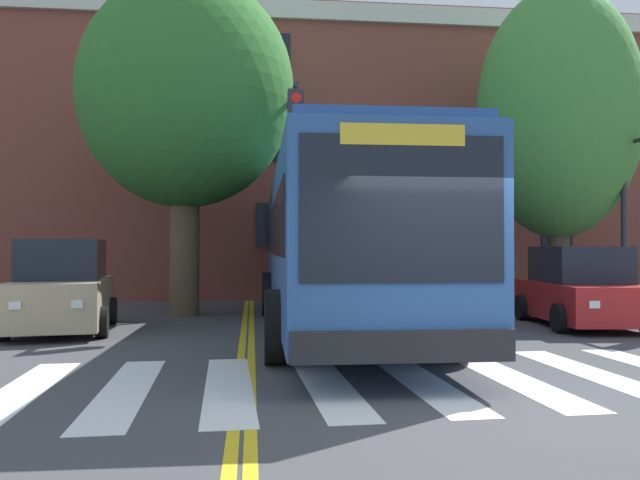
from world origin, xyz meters
name	(u,v)px	position (x,y,z in m)	size (l,w,h in m)	color
ground_plane	(469,406)	(0.00, 0.00, 0.00)	(120.00, 120.00, 0.00)	#424244
crosswalk	(465,378)	(0.44, 1.36, 0.00)	(16.56, 4.43, 0.01)	white
lane_line_yellow_inner	(247,297)	(-2.49, 15.36, 0.00)	(0.12, 36.00, 0.01)	gold
lane_line_yellow_outer	(252,297)	(-2.33, 15.36, 0.00)	(0.12, 36.00, 0.01)	gold
city_bus	(335,241)	(-0.59, 6.45, 1.84)	(3.11, 12.50, 3.35)	#2D5699
car_tan_near_lane	(63,290)	(-6.17, 6.69, 0.86)	(2.32, 3.81, 1.88)	tan
car_red_far_lane	(580,290)	(4.81, 6.43, 0.80)	(2.26, 3.84, 1.74)	#AD1E1E
car_black_behind_bus	(329,267)	(0.35, 15.01, 1.04)	(2.33, 4.75, 2.18)	black
traffic_light_overhead	(289,164)	(-1.41, 8.82, 3.80)	(0.34, 3.62, 5.59)	#28282D
street_tree_curbside_large	(558,113)	(6.29, 10.25, 5.54)	(6.07, 5.97, 9.15)	#4C3D2D
street_tree_curbside_small	(185,94)	(-4.02, 9.54, 5.62)	(7.70, 7.65, 8.60)	brown
building_facade	(392,166)	(3.21, 17.72, 4.97)	(36.49, 7.94, 9.93)	brown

